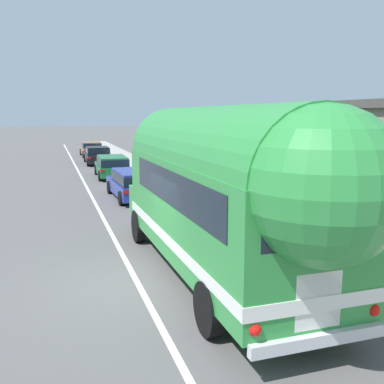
{
  "coord_description": "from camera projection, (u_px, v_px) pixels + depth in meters",
  "views": [
    {
      "loc": [
        -1.8,
        -9.84,
        3.92
      ],
      "look_at": [
        1.96,
        1.88,
        1.77
      ],
      "focal_mm": 41.38,
      "sensor_mm": 36.0,
      "label": 1
    }
  ],
  "objects": [
    {
      "name": "ground_plane",
      "position": [
        137.0,
        283.0,
        10.45
      ],
      "size": [
        300.0,
        300.0,
        0.0
      ],
      "primitive_type": "plane",
      "color": "#565454"
    },
    {
      "name": "lane_markings",
      "position": [
        127.0,
        194.0,
        22.23
      ],
      "size": [
        3.91,
        80.0,
        0.01
      ],
      "color": "silver",
      "rests_on": "ground"
    },
    {
      "name": "sidewalk_slab",
      "position": [
        197.0,
        196.0,
        21.26
      ],
      "size": [
        2.06,
        90.0,
        0.15
      ],
      "primitive_type": "cube",
      "color": "#9E9B93",
      "rests_on": "ground"
    },
    {
      "name": "painted_bus",
      "position": [
        224.0,
        187.0,
        9.99
      ],
      "size": [
        2.67,
        10.8,
        4.12
      ],
      "color": "#2D8C3D",
      "rests_on": "ground"
    },
    {
      "name": "car_lead",
      "position": [
        135.0,
        182.0,
        20.76
      ],
      "size": [
        2.13,
        4.64,
        1.37
      ],
      "color": "navy",
      "rests_on": "ground"
    },
    {
      "name": "car_second",
      "position": [
        112.0,
        165.0,
        27.78
      ],
      "size": [
        2.02,
        4.46,
        1.37
      ],
      "color": "#196633",
      "rests_on": "ground"
    },
    {
      "name": "car_third",
      "position": [
        98.0,
        155.0,
        35.68
      ],
      "size": [
        2.02,
        4.8,
        1.37
      ],
      "color": "black",
      "rests_on": "ground"
    },
    {
      "name": "car_fourth",
      "position": [
        91.0,
        149.0,
        42.06
      ],
      "size": [
        1.97,
        4.64,
        1.37
      ],
      "color": "olive",
      "rests_on": "ground"
    }
  ]
}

